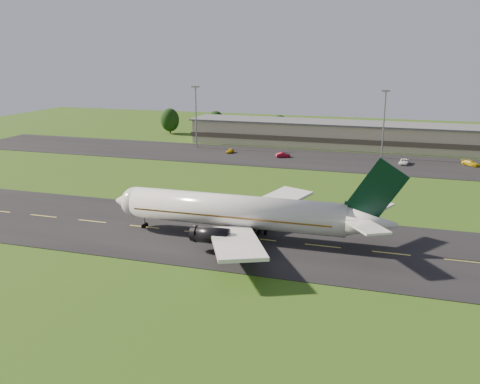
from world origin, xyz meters
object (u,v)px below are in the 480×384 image
(service_vehicle_b, at_px, (283,155))
(service_vehicle_d, at_px, (471,163))
(airliner, at_px, (240,212))
(light_mast_centre, at_px, (384,116))
(service_vehicle_c, at_px, (404,162))
(light_mast_west, at_px, (196,109))
(service_vehicle_a, at_px, (230,151))
(terminal, at_px, (389,137))

(service_vehicle_b, xyz_separation_m, service_vehicle_d, (53.16, 4.09, 0.02))
(airliner, relative_size, light_mast_centre, 2.52)
(airliner, bearing_deg, service_vehicle_c, 69.57)
(service_vehicle_b, relative_size, service_vehicle_d, 0.86)
(service_vehicle_b, bearing_deg, light_mast_centre, -103.37)
(light_mast_west, distance_m, service_vehicle_b, 34.49)
(light_mast_west, distance_m, service_vehicle_d, 85.47)
(service_vehicle_a, relative_size, service_vehicle_c, 0.72)
(service_vehicle_b, bearing_deg, service_vehicle_d, -114.35)
(service_vehicle_a, distance_m, service_vehicle_b, 17.77)
(service_vehicle_c, bearing_deg, terminal, 110.10)
(light_mast_west, xyz_separation_m, service_vehicle_a, (13.75, -5.80, -11.98))
(service_vehicle_a, bearing_deg, service_vehicle_c, 0.42)
(terminal, bearing_deg, service_vehicle_c, -77.28)
(terminal, height_order, service_vehicle_a, terminal)
(terminal, xyz_separation_m, service_vehicle_a, (-47.66, -21.99, -3.23))
(terminal, distance_m, light_mast_centre, 18.45)
(airliner, height_order, light_mast_centre, light_mast_centre)
(airliner, xyz_separation_m, service_vehicle_b, (-9.18, 72.12, -3.84))
(service_vehicle_c, bearing_deg, service_vehicle_d, 18.60)
(terminal, distance_m, service_vehicle_b, 38.59)
(light_mast_west, xyz_separation_m, service_vehicle_d, (84.55, -3.78, -11.90))
(airliner, xyz_separation_m, service_vehicle_a, (-26.83, 74.19, -3.90))
(light_mast_centre, height_order, service_vehicle_a, light_mast_centre)
(light_mast_west, height_order, service_vehicle_d, light_mast_west)
(service_vehicle_a, bearing_deg, light_mast_centre, 9.21)
(service_vehicle_c, bearing_deg, airliner, -102.40)
(light_mast_centre, height_order, service_vehicle_b, light_mast_centre)
(airliner, xyz_separation_m, terminal, (20.83, 96.17, -0.67))
(airliner, xyz_separation_m, service_vehicle_d, (43.98, 76.21, -3.82))
(service_vehicle_d, bearing_deg, light_mast_west, 128.41)
(light_mast_centre, distance_m, service_vehicle_b, 31.97)
(service_vehicle_d, bearing_deg, light_mast_centre, 122.22)
(light_mast_west, bearing_deg, service_vehicle_d, -2.56)
(light_mast_centre, xyz_separation_m, service_vehicle_d, (24.55, -3.78, -11.90))
(light_mast_west, bearing_deg, airliner, -63.11)
(airliner, distance_m, light_mast_west, 90.05)
(light_mast_centre, bearing_deg, terminal, 85.05)
(terminal, relative_size, light_mast_west, 7.13)
(service_vehicle_a, bearing_deg, service_vehicle_d, 3.69)
(terminal, bearing_deg, service_vehicle_b, -141.29)
(terminal, relative_size, light_mast_centre, 7.13)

